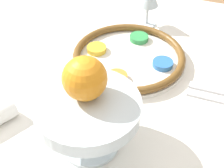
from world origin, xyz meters
The scene contains 3 objects.
seder_plate centered at (-0.19, 0.08, 0.73)m, with size 0.30×0.30×0.03m.
fruit_stand centered at (0.10, 0.09, 0.81)m, with size 0.20×0.20×0.12m.
orange_fruit centered at (0.09, 0.09, 0.88)m, with size 0.08×0.08×0.08m.
Camera 1 is at (0.45, 0.27, 1.23)m, focal length 50.00 mm.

